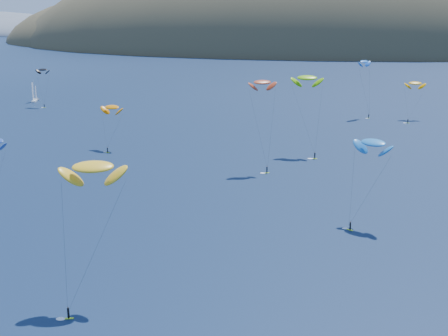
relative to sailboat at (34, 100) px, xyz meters
name	(u,v)px	position (x,y,z in m)	size (l,w,h in m)	color
island	(341,57)	(154.93, 349.35, -11.63)	(730.00, 300.00, 210.00)	#3D3526
sailboat	(34,100)	(0.00, 0.00, 0.00)	(8.52, 7.39, 10.24)	white
kitesurfer_1	(112,107)	(63.67, -81.31, 12.29)	(8.77, 10.52, 15.44)	#ADEB1A
kitesurfer_2	(93,167)	(92.47, -179.98, 20.75)	(11.01, 13.55, 24.51)	#ADEB1A
kitesurfer_3	(307,78)	(125.24, -78.09, 22.33)	(9.50, 11.78, 25.91)	#ADEB1A
kitesurfer_4	(364,62)	(147.37, -14.78, 21.03)	(7.02, 9.26, 23.93)	#ADEB1A
kitesurfer_5	(373,143)	(139.99, -138.78, 16.57)	(9.85, 11.85, 19.97)	#ADEB1A
kitesurfer_9	(262,83)	(113.03, -98.67, 23.48)	(8.43, 9.46, 26.59)	#ADEB1A
kitesurfer_11	(415,83)	(167.49, -16.75, 13.07)	(8.12, 13.39, 16.21)	#ADEB1A
kitesurfer_12	(43,70)	(9.50, -9.73, 15.02)	(6.92, 7.42, 17.79)	#ADEB1A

